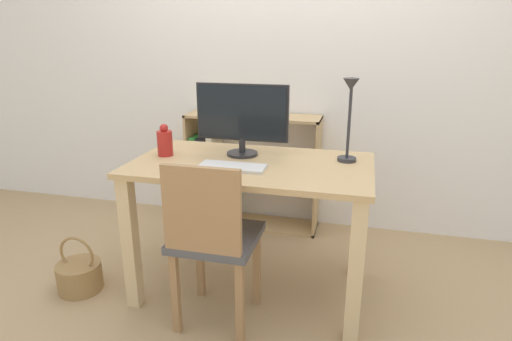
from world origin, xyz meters
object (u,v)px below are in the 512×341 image
Objects in this scene: keyboard at (232,167)px; vase at (165,142)px; chair at (213,237)px; basket at (79,275)px; bookshelf at (230,177)px; monitor at (242,116)px; desk_lamp at (349,112)px.

vase is at bearing 162.26° from keyboard.
chair is 0.95m from basket.
bookshelf is 1.27m from basket.
desk_lamp is (0.57, -0.03, 0.05)m from monitor.
desk_lamp is 0.51× the size of chair.
desk_lamp reaches higher than bookshelf.
bookshelf is (-0.88, 0.76, -0.67)m from desk_lamp.
monitor is 0.58m from desk_lamp.
basket is at bearing -156.13° from monitor.
monitor is 1.55× the size of basket.
basket is (-0.56, -1.11, -0.27)m from bookshelf.
monitor is 2.89× the size of vase.
bookshelf is at bearing 63.26° from basket.
bookshelf is 2.93× the size of basket.
desk_lamp is at bearing -3.32° from monitor.
basket is at bearing -149.48° from vase.
monitor is at bearing 15.64° from vase.
monitor is at bearing 81.83° from chair.
monitor is 0.69m from chair.
basket is (-0.89, -0.13, -0.68)m from keyboard.
monitor reaches higher than vase.
desk_lamp reaches higher than keyboard.
monitor is 1.01m from bookshelf.
vase is (-0.41, -0.12, -0.15)m from monitor.
monitor is at bearing 176.68° from desk_lamp.
keyboard is 0.38× the size of chair.
monitor reaches higher than keyboard.
desk_lamp reaches higher than basket.
basket is at bearing 166.66° from chair.
chair is 2.63× the size of basket.
monitor is 0.33m from keyboard.
bookshelf is (-0.33, 0.98, -0.41)m from keyboard.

